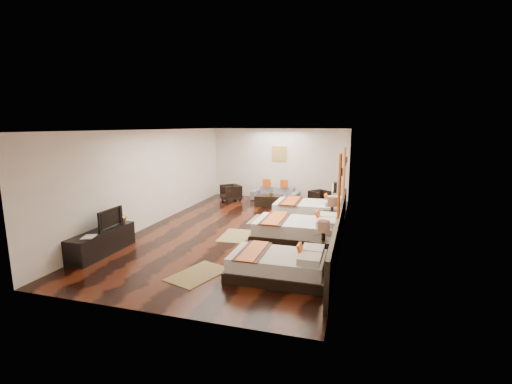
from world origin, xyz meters
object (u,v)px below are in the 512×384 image
(tv, at_px, (108,219))
(table_plant, at_px, (272,193))
(coffee_table, at_px, (269,201))
(figurine, at_px, (120,217))
(sofa, at_px, (275,194))
(armchair_right, at_px, (319,198))
(nightstand_a, at_px, (323,249))
(armchair_left, at_px, (231,193))
(tv_console, at_px, (102,242))
(bed_far, at_px, (310,210))
(bed_near, at_px, (279,265))
(bed_mid, at_px, (298,230))
(book, at_px, (83,237))
(nightstand_b, at_px, (332,220))

(tv, height_order, table_plant, tv)
(tv, relative_size, coffee_table, 0.83)
(figurine, bearing_deg, tv, -84.37)
(tv, xyz_separation_m, sofa, (2.44, 6.68, -0.52))
(armchair_right, bearing_deg, nightstand_a, -132.35)
(nightstand_a, relative_size, armchair_left, 1.34)
(tv_console, bearing_deg, bed_far, 46.19)
(nightstand_a, bearing_deg, bed_near, -128.58)
(nightstand_a, relative_size, sofa, 0.51)
(coffee_table, xyz_separation_m, table_plant, (0.12, -0.07, 0.32))
(bed_mid, distance_m, book, 5.00)
(coffee_table, bearing_deg, figurine, -115.90)
(nightstand_b, xyz_separation_m, figurine, (-4.95, -2.49, 0.36))
(bed_near, bearing_deg, figurine, 168.75)
(bed_near, relative_size, sofa, 1.01)
(bed_mid, bearing_deg, sofa, 109.86)
(bed_far, bearing_deg, book, -130.40)
(nightstand_b, height_order, coffee_table, nightstand_b)
(tv_console, height_order, figurine, figurine)
(coffee_table, bearing_deg, bed_mid, -65.09)
(tv, relative_size, table_plant, 3.36)
(nightstand_a, distance_m, book, 5.13)
(armchair_right, bearing_deg, sofa, 117.19)
(book, bearing_deg, figurine, 90.00)
(nightstand_b, height_order, tv_console, nightstand_b)
(sofa, relative_size, table_plant, 7.55)
(bed_near, relative_size, tv_console, 1.05)
(nightstand_b, relative_size, figurine, 3.16)
(table_plant, bearing_deg, nightstand_a, -64.74)
(tv_console, relative_size, sofa, 0.97)
(figurine, distance_m, sofa, 6.67)
(bed_mid, bearing_deg, bed_far, 89.99)
(bed_near, height_order, coffee_table, bed_near)
(armchair_left, xyz_separation_m, coffee_table, (1.67, -0.52, -0.12))
(bed_far, xyz_separation_m, book, (-4.20, -4.93, 0.28))
(nightstand_b, xyz_separation_m, book, (-4.95, -3.74, 0.22))
(nightstand_a, height_order, coffee_table, nightstand_a)
(sofa, distance_m, coffee_table, 1.05)
(bed_far, relative_size, table_plant, 9.03)
(nightstand_a, bearing_deg, table_plant, 115.26)
(tv, bearing_deg, bed_near, -95.27)
(nightstand_b, height_order, armchair_right, nightstand_b)
(bed_far, bearing_deg, bed_near, -90.05)
(book, height_order, armchair_left, armchair_left)
(bed_mid, distance_m, tv_console, 4.71)
(tv, distance_m, coffee_table, 6.17)
(figurine, xyz_separation_m, coffee_table, (2.49, 5.13, -0.51))
(bed_mid, height_order, tv_console, bed_mid)
(tv, relative_size, book, 2.54)
(bed_mid, bearing_deg, armchair_right, 89.19)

